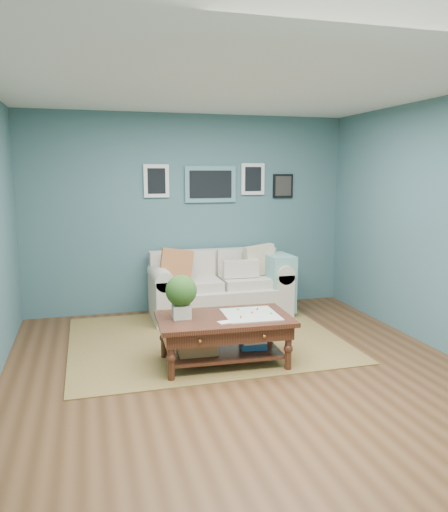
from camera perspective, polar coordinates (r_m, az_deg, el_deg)
name	(u,v)px	position (r m, az deg, el deg)	size (l,w,h in m)	color
room_shell	(244,233)	(4.61, 2.30, 2.62)	(5.00, 5.02, 2.70)	brown
area_rug	(205,339)	(5.86, -2.18, -9.48)	(3.04, 2.43, 0.01)	brown
loveseat	(225,286)	(6.75, 0.10, -3.51)	(1.87, 0.85, 0.96)	beige
coffee_table	(217,325)	(5.02, -0.80, -7.89)	(1.36, 0.83, 0.93)	black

